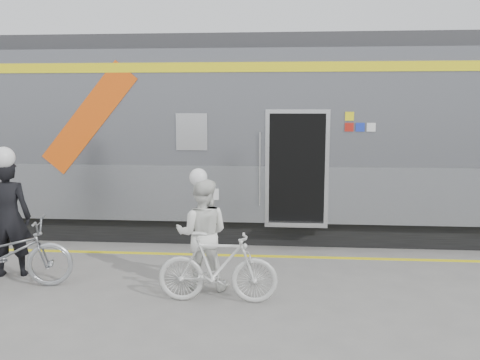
# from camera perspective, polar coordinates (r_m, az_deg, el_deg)

# --- Properties ---
(ground) EXTENTS (90.00, 90.00, 0.00)m
(ground) POSITION_cam_1_polar(r_m,az_deg,el_deg) (7.55, -6.46, -13.13)
(ground) COLOR slate
(ground) RESTS_ON ground
(train) EXTENTS (24.00, 3.17, 4.10)m
(train) POSITION_cam_1_polar(r_m,az_deg,el_deg) (11.25, -5.05, 4.85)
(train) COLOR black
(train) RESTS_ON ground
(safety_strip) EXTENTS (24.00, 0.12, 0.01)m
(safety_strip) POSITION_cam_1_polar(r_m,az_deg,el_deg) (9.55, -3.95, -8.36)
(safety_strip) COLOR yellow
(safety_strip) RESTS_ON ground
(man) EXTENTS (0.79, 0.61, 1.93)m
(man) POSITION_cam_1_polar(r_m,az_deg,el_deg) (9.00, -24.58, -3.85)
(man) COLOR black
(man) RESTS_ON ground
(bicycle_left) EXTENTS (2.13, 1.14, 1.06)m
(bicycle_left) POSITION_cam_1_polar(r_m,az_deg,el_deg) (8.55, -25.02, -7.53)
(bicycle_left) COLOR #A3A6AB
(bicycle_left) RESTS_ON ground
(woman) EXTENTS (0.82, 0.64, 1.68)m
(woman) POSITION_cam_1_polar(r_m,az_deg,el_deg) (7.70, -4.26, -6.06)
(woman) COLOR white
(woman) RESTS_ON ground
(bicycle_right) EXTENTS (1.70, 0.48, 1.02)m
(bicycle_right) POSITION_cam_1_polar(r_m,az_deg,el_deg) (7.23, -2.53, -9.76)
(bicycle_right) COLOR silver
(bicycle_right) RESTS_ON ground
(helmet_man) EXTENTS (0.33, 0.33, 0.33)m
(helmet_man) POSITION_cam_1_polar(r_m,az_deg,el_deg) (8.84, -25.04, 3.34)
(helmet_man) COLOR white
(helmet_man) RESTS_ON man
(helmet_woman) EXTENTS (0.27, 0.27, 0.27)m
(helmet_woman) POSITION_cam_1_polar(r_m,az_deg,el_deg) (7.51, -4.34, 1.16)
(helmet_woman) COLOR white
(helmet_woman) RESTS_ON woman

